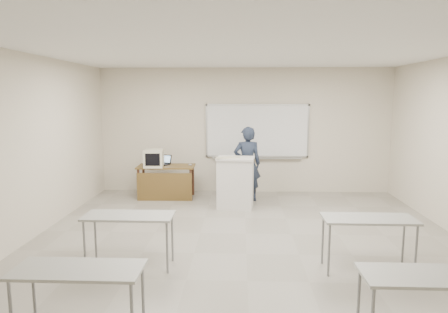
{
  "coord_description": "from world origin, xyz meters",
  "views": [
    {
      "loc": [
        -0.1,
        -5.65,
        2.3
      ],
      "look_at": [
        -0.43,
        2.2,
        1.13
      ],
      "focal_mm": 32.0,
      "sensor_mm": 36.0,
      "label": 1
    }
  ],
  "objects_px": {
    "whiteboard": "(257,132)",
    "laptop": "(163,162)",
    "keyboard": "(228,158)",
    "presenter": "(247,164)",
    "instructor_desk": "(166,176)",
    "podium": "(235,183)",
    "mouse": "(190,165)",
    "crt_monitor": "(154,158)"
  },
  "relations": [
    {
      "from": "laptop",
      "to": "mouse",
      "type": "bearing_deg",
      "value": 12.81
    },
    {
      "from": "instructor_desk",
      "to": "crt_monitor",
      "type": "bearing_deg",
      "value": -177.94
    },
    {
      "from": "podium",
      "to": "keyboard",
      "type": "relative_size",
      "value": 2.18
    },
    {
      "from": "instructor_desk",
      "to": "laptop",
      "type": "distance_m",
      "value": 0.4
    },
    {
      "from": "instructor_desk",
      "to": "presenter",
      "type": "height_order",
      "value": "presenter"
    },
    {
      "from": "podium",
      "to": "whiteboard",
      "type": "bearing_deg",
      "value": 77.19
    },
    {
      "from": "podium",
      "to": "presenter",
      "type": "relative_size",
      "value": 0.64
    },
    {
      "from": "presenter",
      "to": "crt_monitor",
      "type": "bearing_deg",
      "value": -6.61
    },
    {
      "from": "whiteboard",
      "to": "laptop",
      "type": "relative_size",
      "value": 8.38
    },
    {
      "from": "keyboard",
      "to": "presenter",
      "type": "xyz_separation_m",
      "value": [
        0.4,
        0.74,
        -0.25
      ]
    },
    {
      "from": "keyboard",
      "to": "instructor_desk",
      "type": "bearing_deg",
      "value": 136.17
    },
    {
      "from": "podium",
      "to": "crt_monitor",
      "type": "relative_size",
      "value": 2.27
    },
    {
      "from": "whiteboard",
      "to": "keyboard",
      "type": "bearing_deg",
      "value": -112.26
    },
    {
      "from": "whiteboard",
      "to": "laptop",
      "type": "xyz_separation_m",
      "value": [
        -2.2,
        -0.52,
        -0.68
      ]
    },
    {
      "from": "crt_monitor",
      "to": "keyboard",
      "type": "distance_m",
      "value": 1.88
    },
    {
      "from": "crt_monitor",
      "to": "mouse",
      "type": "bearing_deg",
      "value": 7.27
    },
    {
      "from": "whiteboard",
      "to": "podium",
      "type": "height_order",
      "value": "whiteboard"
    },
    {
      "from": "crt_monitor",
      "to": "presenter",
      "type": "relative_size",
      "value": 0.28
    },
    {
      "from": "mouse",
      "to": "podium",
      "type": "bearing_deg",
      "value": -15.03
    },
    {
      "from": "crt_monitor",
      "to": "laptop",
      "type": "distance_m",
      "value": 0.34
    },
    {
      "from": "podium",
      "to": "laptop",
      "type": "height_order",
      "value": "podium"
    },
    {
      "from": "instructor_desk",
      "to": "crt_monitor",
      "type": "relative_size",
      "value": 2.75
    },
    {
      "from": "crt_monitor",
      "to": "laptop",
      "type": "relative_size",
      "value": 1.59
    },
    {
      "from": "whiteboard",
      "to": "keyboard",
      "type": "height_order",
      "value": "whiteboard"
    },
    {
      "from": "presenter",
      "to": "mouse",
      "type": "bearing_deg",
      "value": -14.42
    },
    {
      "from": "whiteboard",
      "to": "keyboard",
      "type": "distance_m",
      "value": 1.76
    },
    {
      "from": "instructor_desk",
      "to": "podium",
      "type": "relative_size",
      "value": 1.21
    },
    {
      "from": "whiteboard",
      "to": "crt_monitor",
      "type": "xyz_separation_m",
      "value": [
        -2.35,
        -0.79,
        -0.54
      ]
    },
    {
      "from": "whiteboard",
      "to": "laptop",
      "type": "distance_m",
      "value": 2.36
    },
    {
      "from": "instructor_desk",
      "to": "mouse",
      "type": "xyz_separation_m",
      "value": [
        0.55,
        0.14,
        0.25
      ]
    },
    {
      "from": "instructor_desk",
      "to": "mouse",
      "type": "bearing_deg",
      "value": 13.14
    },
    {
      "from": "laptop",
      "to": "mouse",
      "type": "relative_size",
      "value": 3.3
    },
    {
      "from": "laptop",
      "to": "presenter",
      "type": "distance_m",
      "value": 1.98
    },
    {
      "from": "whiteboard",
      "to": "presenter",
      "type": "distance_m",
      "value": 1.1
    },
    {
      "from": "instructor_desk",
      "to": "keyboard",
      "type": "distance_m",
      "value": 1.75
    },
    {
      "from": "podium",
      "to": "laptop",
      "type": "relative_size",
      "value": 3.61
    },
    {
      "from": "crt_monitor",
      "to": "keyboard",
      "type": "bearing_deg",
      "value": -28.99
    },
    {
      "from": "instructor_desk",
      "to": "keyboard",
      "type": "height_order",
      "value": "keyboard"
    },
    {
      "from": "laptop",
      "to": "keyboard",
      "type": "relative_size",
      "value": 0.6
    },
    {
      "from": "crt_monitor",
      "to": "mouse",
      "type": "height_order",
      "value": "crt_monitor"
    },
    {
      "from": "podium",
      "to": "mouse",
      "type": "distance_m",
      "value": 1.36
    },
    {
      "from": "instructor_desk",
      "to": "mouse",
      "type": "distance_m",
      "value": 0.62
    }
  ]
}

